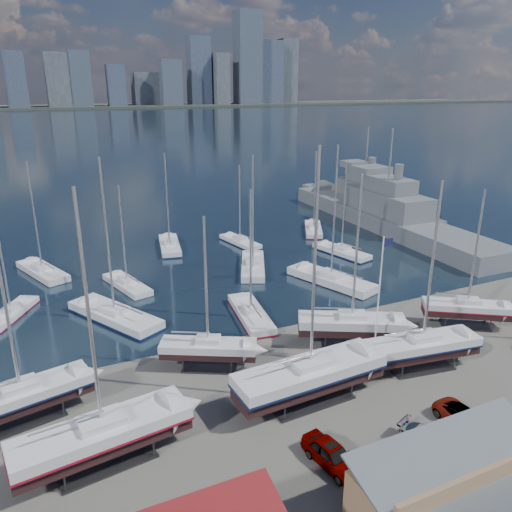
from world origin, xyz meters
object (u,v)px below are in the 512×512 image
naval_ship_west (363,202)px  flagpole (380,292)px  sailboat_cradle_0 (22,397)px  naval_ship_east (385,218)px  car_a (332,455)px

naval_ship_west → flagpole: size_ratio=3.30×
sailboat_cradle_0 → naval_ship_west: 75.50m
sailboat_cradle_0 → naval_ship_east: bearing=16.0°
naval_ship_east → naval_ship_west: 12.37m
car_a → flagpole: bearing=32.1°
sailboat_cradle_0 → car_a: sailboat_cradle_0 is taller
naval_ship_west → flagpole: naval_ship_west is taller
sailboat_cradle_0 → naval_ship_east: (57.90, 31.51, -0.40)m
naval_ship_east → flagpole: 46.39m
naval_ship_west → car_a: size_ratio=8.18×
sailboat_cradle_0 → car_a: size_ratio=3.41×
flagpole → naval_ship_east: bearing=50.2°
sailboat_cradle_0 → car_a: bearing=-49.1°
sailboat_cradle_0 → flagpole: (28.40, -3.95, 4.59)m
naval_ship_west → naval_ship_east: bearing=162.0°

